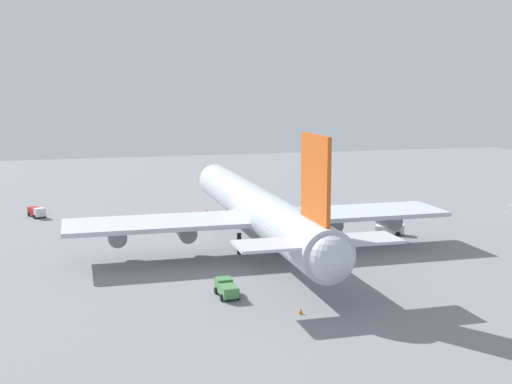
{
  "coord_description": "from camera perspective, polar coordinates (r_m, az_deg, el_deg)",
  "views": [
    {
      "loc": [
        -105.01,
        28.37,
        27.06
      ],
      "look_at": [
        0.0,
        0.0,
        9.41
      ],
      "focal_mm": 47.03,
      "sensor_mm": 36.0,
      "label": 1
    }
  ],
  "objects": [
    {
      "name": "maintenance_van",
      "position": [
        86.98,
        -2.52,
        -8.16
      ],
      "size": [
        5.08,
        2.61,
        2.01
      ],
      "color": "#4C8C4C",
      "rests_on": "ground_plane"
    },
    {
      "name": "ground_plane",
      "position": [
        112.09,
        -0.0,
        -4.76
      ],
      "size": [
        291.62,
        291.62,
        0.0
      ],
      "primitive_type": "plane",
      "color": "gray"
    },
    {
      "name": "cargo_loader",
      "position": [
        123.87,
        11.39,
        -3.1
      ],
      "size": [
        4.31,
        5.35,
        1.97
      ],
      "color": "silver",
      "rests_on": "ground_plane"
    },
    {
      "name": "cargo_airplane",
      "position": [
        110.38,
        0.04,
        -1.43
      ],
      "size": [
        72.91,
        61.86,
        20.92
      ],
      "color": "silver",
      "rests_on": "ground_plane"
    },
    {
      "name": "safety_cone_nose",
      "position": [
        142.84,
        -4.21,
        -1.59
      ],
      "size": [
        0.47,
        0.47,
        0.67
      ],
      "primitive_type": "cone",
      "color": "orange",
      "rests_on": "ground_plane"
    },
    {
      "name": "safety_cone_tail",
      "position": [
        80.93,
        3.82,
        -10.07
      ],
      "size": [
        0.51,
        0.51,
        0.73
      ],
      "primitive_type": "cone",
      "color": "orange",
      "rests_on": "ground_plane"
    },
    {
      "name": "baggage_tug",
      "position": [
        144.46,
        -18.15,
        -1.59
      ],
      "size": [
        5.67,
        3.86,
        2.09
      ],
      "color": "silver",
      "rests_on": "ground_plane"
    }
  ]
}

